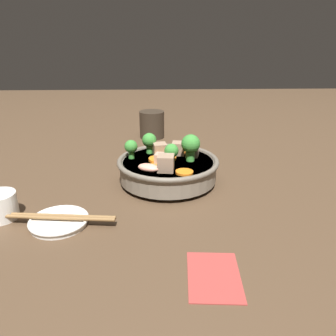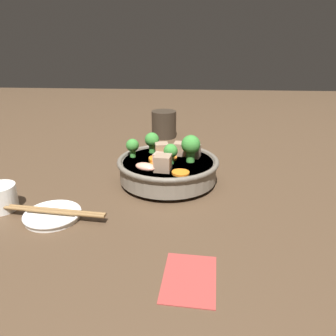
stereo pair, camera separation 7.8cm
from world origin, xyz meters
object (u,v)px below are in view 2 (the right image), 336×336
(stirfry_bowl, at_px, (168,166))
(side_saucer, at_px, (53,215))
(dark_mug, at_px, (164,124))
(chopsticks_pair, at_px, (52,211))
(tea_cup, at_px, (0,197))

(stirfry_bowl, height_order, side_saucer, stirfry_bowl)
(dark_mug, bearing_deg, stirfry_bowl, -173.88)
(chopsticks_pair, bearing_deg, dark_mug, -16.53)
(stirfry_bowl, distance_m, chopsticks_pair, 0.28)
(tea_cup, xyz_separation_m, dark_mug, (0.54, -0.29, 0.02))
(side_saucer, xyz_separation_m, chopsticks_pair, (0.00, 0.00, 0.01))
(stirfry_bowl, xyz_separation_m, chopsticks_pair, (-0.19, 0.21, -0.02))
(stirfry_bowl, xyz_separation_m, dark_mug, (0.38, 0.04, 0.00))
(dark_mug, bearing_deg, chopsticks_pair, 163.47)
(chopsticks_pair, bearing_deg, side_saucer, -90.00)
(chopsticks_pair, bearing_deg, tea_cup, 76.25)
(side_saucer, bearing_deg, stirfry_bowl, -48.66)
(tea_cup, bearing_deg, chopsticks_pair, -103.75)
(dark_mug, bearing_deg, side_saucer, 163.47)
(stirfry_bowl, relative_size, dark_mug, 2.18)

